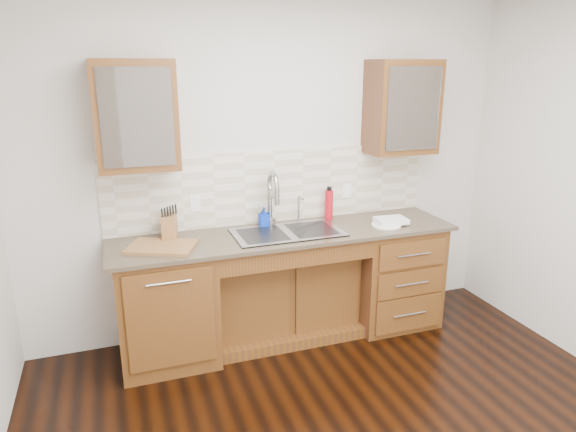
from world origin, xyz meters
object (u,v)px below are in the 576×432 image
object	(u,v)px
soap_bottle	(264,217)
plate	(386,225)
knife_block	(169,227)
cutting_board	(162,247)
water_bottle	(329,205)

from	to	relation	value
soap_bottle	plate	xyz separation A→B (m)	(0.94, -0.31, -0.07)
plate	knife_block	bearing A→B (deg)	171.40
knife_block	cutting_board	xyz separation A→B (m)	(-0.08, -0.18, -0.08)
soap_bottle	plate	distance (m)	0.99
soap_bottle	knife_block	bearing A→B (deg)	-175.98
water_bottle	plate	size ratio (longest dim) A/B	1.04
cutting_board	water_bottle	bearing A→B (deg)	10.40
water_bottle	knife_block	world-z (taller)	water_bottle
soap_bottle	knife_block	distance (m)	0.75
knife_block	soap_bottle	bearing A→B (deg)	15.67
water_bottle	knife_block	bearing A→B (deg)	-176.71
water_bottle	soap_bottle	bearing A→B (deg)	-177.65
knife_block	cutting_board	bearing A→B (deg)	-102.61
soap_bottle	knife_block	size ratio (longest dim) A/B	0.85
cutting_board	soap_bottle	bearing A→B (deg)	15.79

